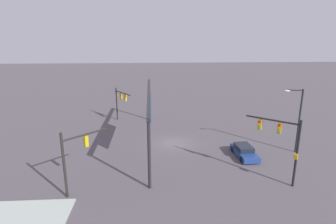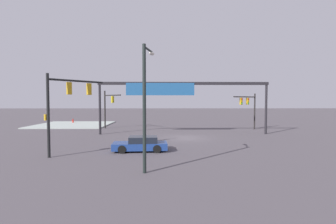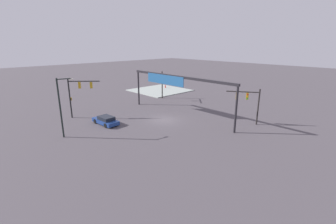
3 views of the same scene
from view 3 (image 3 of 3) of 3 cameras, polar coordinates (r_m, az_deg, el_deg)
name	(u,v)px [view 3 (image 3 of 3)]	position (r m, az deg, el deg)	size (l,w,h in m)	color
ground_plane	(164,120)	(36.17, -1.07, -1.92)	(213.40, 213.40, 0.00)	#504A50
sidewalk_corner	(160,90)	(58.61, -1.96, 5.20)	(11.86, 11.85, 0.15)	#A4AFA8
traffic_signal_near_corner	(77,91)	(38.89, -20.79, 4.64)	(3.49, 3.69, 6.10)	black
traffic_signal_opposite_side	(249,100)	(35.37, 18.75, 2.74)	(3.89, 2.62, 5.13)	black
traffic_signal_cross_street	(162,82)	(49.02, -1.48, 7.18)	(3.00, 3.12, 5.58)	black
streetlamp_curved_arm	(62,104)	(31.27, -23.98, 1.82)	(0.66, 2.00, 7.30)	black
overhead_sign_gantry	(175,82)	(37.41, 1.70, 7.20)	(20.82, 0.43, 6.40)	black
sedan_car_approaching	(106,120)	(35.31, -14.61, -1.94)	(4.49, 2.07, 1.21)	navy
fire_hydrant_on_curb	(165,87)	(61.29, -0.64, 6.08)	(0.33, 0.22, 0.71)	red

